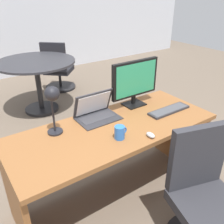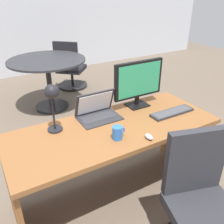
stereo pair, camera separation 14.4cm
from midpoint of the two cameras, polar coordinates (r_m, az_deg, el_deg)
name	(u,v)px [view 1 (the left image)]	position (r m, az deg, el deg)	size (l,w,h in m)	color
ground	(52,126)	(3.56, -14.82, -3.28)	(12.00, 12.00, 0.00)	#6B5B4C
desk	(111,144)	(2.16, -2.10, -7.55)	(1.75, 0.71, 0.73)	brown
monitor	(135,80)	(2.29, 3.57, 7.34)	(0.50, 0.16, 0.44)	black
laptop	(95,110)	(2.14, -5.82, 0.47)	(0.36, 0.25, 0.23)	#2D2D33
keyboard	(169,110)	(2.30, 11.37, 0.38)	(0.43, 0.12, 0.02)	#2D2D33
mouse	(151,135)	(1.88, 6.80, -5.39)	(0.05, 0.08, 0.04)	#B7BABF
desk_lamp	(53,100)	(1.85, -15.82, 2.64)	(0.12, 0.14, 0.40)	black
coffee_mug	(120,132)	(1.84, -0.41, -4.80)	(0.11, 0.08, 0.10)	blue
office_chair	(204,204)	(1.95, 18.45, -19.76)	(0.57, 0.59, 0.93)	black
meeting_table	(37,74)	(3.86, -18.06, 8.44)	(1.15, 1.15, 0.79)	black
meeting_chair_near	(58,72)	(4.71, -13.29, 9.13)	(0.65, 0.66, 0.90)	black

